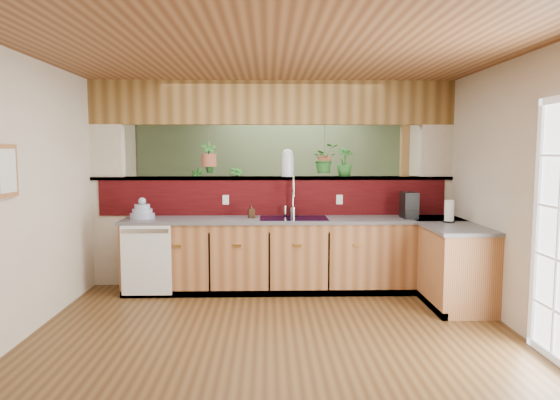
{
  "coord_description": "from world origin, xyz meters",
  "views": [
    {
      "loc": [
        -0.07,
        -5.06,
        1.72
      ],
      "look_at": [
        0.08,
        0.7,
        1.15
      ],
      "focal_mm": 32.0,
      "sensor_mm": 36.0,
      "label": 1
    }
  ],
  "objects_px": {
    "paper_towel": "(449,212)",
    "dish_stack": "(142,212)",
    "coffee_maker": "(409,206)",
    "shelving_console": "(221,224)",
    "faucet": "(293,194)",
    "soap_dispenser": "(251,211)",
    "glass_jar": "(288,163)"
  },
  "relations": [
    {
      "from": "faucet",
      "to": "soap_dispenser",
      "type": "xyz_separation_m",
      "value": [
        -0.51,
        -0.12,
        -0.19
      ]
    },
    {
      "from": "paper_towel",
      "to": "dish_stack",
      "type": "bearing_deg",
      "value": 173.39
    },
    {
      "from": "faucet",
      "to": "coffee_maker",
      "type": "bearing_deg",
      "value": -7.62
    },
    {
      "from": "soap_dispenser",
      "to": "coffee_maker",
      "type": "bearing_deg",
      "value": -2.06
    },
    {
      "from": "coffee_maker",
      "to": "paper_towel",
      "type": "relative_size",
      "value": 1.16
    },
    {
      "from": "soap_dispenser",
      "to": "coffee_maker",
      "type": "distance_m",
      "value": 1.93
    },
    {
      "from": "soap_dispenser",
      "to": "paper_towel",
      "type": "bearing_deg",
      "value": -10.89
    },
    {
      "from": "dish_stack",
      "to": "shelving_console",
      "type": "xyz_separation_m",
      "value": [
        0.74,
        2.27,
        -0.48
      ]
    },
    {
      "from": "paper_towel",
      "to": "soap_dispenser",
      "type": "bearing_deg",
      "value": 169.11
    },
    {
      "from": "dish_stack",
      "to": "coffee_maker",
      "type": "distance_m",
      "value": 3.25
    },
    {
      "from": "faucet",
      "to": "coffee_maker",
      "type": "xyz_separation_m",
      "value": [
        1.41,
        -0.19,
        -0.13
      ]
    },
    {
      "from": "faucet",
      "to": "coffee_maker",
      "type": "relative_size",
      "value": 1.63
    },
    {
      "from": "coffee_maker",
      "to": "paper_towel",
      "type": "height_order",
      "value": "coffee_maker"
    },
    {
      "from": "paper_towel",
      "to": "shelving_console",
      "type": "bearing_deg",
      "value": 136.9
    },
    {
      "from": "dish_stack",
      "to": "shelving_console",
      "type": "distance_m",
      "value": 2.43
    },
    {
      "from": "glass_jar",
      "to": "shelving_console",
      "type": "xyz_separation_m",
      "value": [
        -1.04,
        1.9,
        -1.07
      ]
    },
    {
      "from": "soap_dispenser",
      "to": "shelving_console",
      "type": "height_order",
      "value": "soap_dispenser"
    },
    {
      "from": "dish_stack",
      "to": "soap_dispenser",
      "type": "relative_size",
      "value": 1.71
    },
    {
      "from": "paper_towel",
      "to": "glass_jar",
      "type": "relative_size",
      "value": 0.78
    },
    {
      "from": "soap_dispenser",
      "to": "coffee_maker",
      "type": "xyz_separation_m",
      "value": [
        1.93,
        -0.07,
        0.06
      ]
    },
    {
      "from": "paper_towel",
      "to": "shelving_console",
      "type": "xyz_separation_m",
      "value": [
        -2.87,
        2.68,
        -0.52
      ]
    },
    {
      "from": "faucet",
      "to": "paper_towel",
      "type": "bearing_deg",
      "value": -17.53
    },
    {
      "from": "faucet",
      "to": "dish_stack",
      "type": "relative_size",
      "value": 1.76
    },
    {
      "from": "soap_dispenser",
      "to": "shelving_console",
      "type": "bearing_deg",
      "value": 104.61
    },
    {
      "from": "soap_dispenser",
      "to": "paper_towel",
      "type": "xyz_separation_m",
      "value": [
        2.28,
        -0.44,
        0.04
      ]
    },
    {
      "from": "coffee_maker",
      "to": "dish_stack",
      "type": "bearing_deg",
      "value": 179.2
    },
    {
      "from": "faucet",
      "to": "shelving_console",
      "type": "bearing_deg",
      "value": 117.32
    },
    {
      "from": "coffee_maker",
      "to": "glass_jar",
      "type": "height_order",
      "value": "glass_jar"
    },
    {
      "from": "coffee_maker",
      "to": "shelving_console",
      "type": "relative_size",
      "value": 0.22
    },
    {
      "from": "faucet",
      "to": "paper_towel",
      "type": "relative_size",
      "value": 1.89
    },
    {
      "from": "shelving_console",
      "to": "glass_jar",
      "type": "bearing_deg",
      "value": -57.39
    },
    {
      "from": "paper_towel",
      "to": "faucet",
      "type": "bearing_deg",
      "value": 162.47
    }
  ]
}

